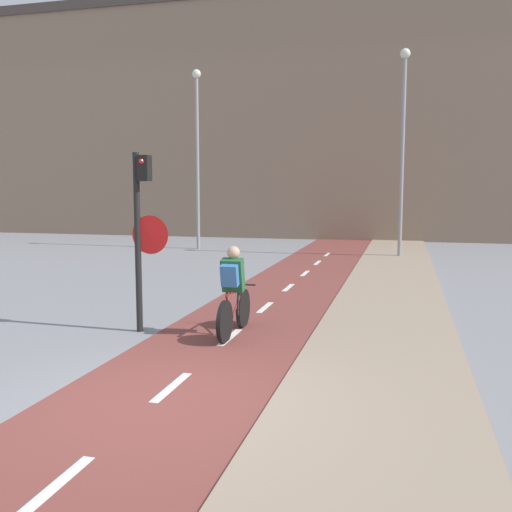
{
  "coord_description": "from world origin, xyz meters",
  "views": [
    {
      "loc": [
        2.78,
        -5.95,
        2.51
      ],
      "look_at": [
        0.0,
        4.74,
        1.2
      ],
      "focal_mm": 40.0,
      "sensor_mm": 36.0,
      "label": 1
    }
  ],
  "objects_px": {
    "street_lamp_far": "(197,142)",
    "traffic_light_pole": "(142,222)",
    "street_lamp_sidewalk": "(403,133)",
    "cyclist_near": "(233,294)"
  },
  "relations": [
    {
      "from": "street_lamp_far",
      "to": "cyclist_near",
      "type": "relative_size",
      "value": 4.04
    },
    {
      "from": "street_lamp_sidewalk",
      "to": "street_lamp_far",
      "type": "bearing_deg",
      "value": 173.72
    },
    {
      "from": "cyclist_near",
      "to": "street_lamp_far",
      "type": "bearing_deg",
      "value": 112.67
    },
    {
      "from": "street_lamp_sidewalk",
      "to": "cyclist_near",
      "type": "relative_size",
      "value": 4.12
    },
    {
      "from": "street_lamp_far",
      "to": "cyclist_near",
      "type": "xyz_separation_m",
      "value": [
        5.56,
        -13.3,
        -3.7
      ]
    },
    {
      "from": "street_lamp_sidewalk",
      "to": "cyclist_near",
      "type": "height_order",
      "value": "street_lamp_sidewalk"
    },
    {
      "from": "street_lamp_sidewalk",
      "to": "cyclist_near",
      "type": "bearing_deg",
      "value": -102.05
    },
    {
      "from": "street_lamp_far",
      "to": "traffic_light_pole",
      "type": "bearing_deg",
      "value": -73.62
    },
    {
      "from": "street_lamp_far",
      "to": "cyclist_near",
      "type": "bearing_deg",
      "value": -67.33
    },
    {
      "from": "traffic_light_pole",
      "to": "street_lamp_far",
      "type": "relative_size",
      "value": 0.43
    }
  ]
}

